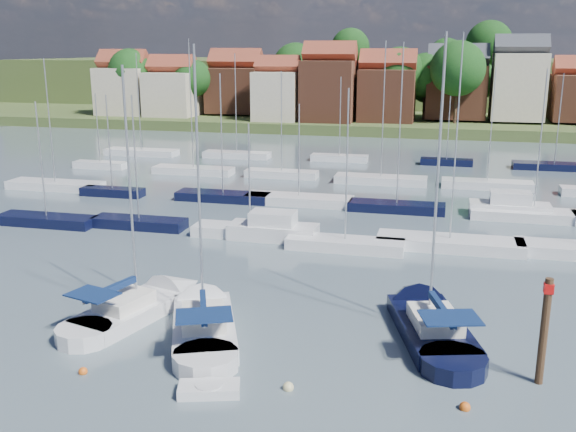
# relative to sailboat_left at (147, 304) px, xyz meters

# --- Properties ---
(ground) EXTENTS (260.00, 260.00, 0.00)m
(ground) POSITION_rel_sailboat_left_xyz_m (8.68, 35.50, -0.36)
(ground) COLOR #4B5C66
(ground) RESTS_ON ground
(sailboat_left) EXTENTS (5.79, 11.39, 14.99)m
(sailboat_left) POSITION_rel_sailboat_left_xyz_m (0.00, 0.00, 0.00)
(sailboat_left) COLOR silver
(sailboat_left) RESTS_ON ground
(sailboat_centre) EXTENTS (7.42, 12.19, 16.14)m
(sailboat_centre) POSITION_rel_sailboat_left_xyz_m (3.79, -0.92, -0.00)
(sailboat_centre) COLOR silver
(sailboat_centre) RESTS_ON ground
(sailboat_navy) EXTENTS (6.44, 12.51, 16.73)m
(sailboat_navy) POSITION_rel_sailboat_left_xyz_m (15.56, 1.79, -0.00)
(sailboat_navy) COLOR black
(sailboat_navy) RESTS_ON ground
(tender) EXTENTS (2.91, 1.95, 0.58)m
(tender) POSITION_rel_sailboat_left_xyz_m (6.73, -7.90, -0.13)
(tender) COLOR silver
(tender) RESTS_ON ground
(timber_piling) EXTENTS (0.40, 0.40, 7.24)m
(timber_piling) POSITION_rel_sailboat_left_xyz_m (20.81, -3.49, 1.24)
(timber_piling) COLOR #4C331E
(timber_piling) RESTS_ON ground
(buoy_b) EXTENTS (0.42, 0.42, 0.42)m
(buoy_b) POSITION_rel_sailboat_left_xyz_m (0.40, -7.56, -0.36)
(buoy_b) COLOR #D85914
(buoy_b) RESTS_ON ground
(buoy_c) EXTENTS (0.47, 0.47, 0.47)m
(buoy_c) POSITION_rel_sailboat_left_xyz_m (5.62, -6.15, -0.36)
(buoy_c) COLOR beige
(buoy_c) RESTS_ON ground
(buoy_d) EXTENTS (0.49, 0.49, 0.49)m
(buoy_d) POSITION_rel_sailboat_left_xyz_m (9.99, -6.71, -0.36)
(buoy_d) COLOR beige
(buoy_d) RESTS_ON ground
(buoy_e) EXTENTS (0.55, 0.55, 0.55)m
(buoy_e) POSITION_rel_sailboat_left_xyz_m (15.32, 1.42, -0.36)
(buoy_e) COLOR beige
(buoy_e) RESTS_ON ground
(buoy_f) EXTENTS (0.47, 0.47, 0.47)m
(buoy_f) POSITION_rel_sailboat_left_xyz_m (17.54, -6.54, -0.36)
(buoy_f) COLOR #D85914
(buoy_f) RESTS_ON ground
(marina_field) EXTENTS (79.62, 41.41, 15.93)m
(marina_field) POSITION_rel_sailboat_left_xyz_m (10.59, 30.65, 0.08)
(marina_field) COLOR silver
(marina_field) RESTS_ON ground
(far_shore_town) EXTENTS (212.46, 90.00, 22.27)m
(far_shore_town) POSITION_rel_sailboat_left_xyz_m (10.91, 128.16, 4.25)
(far_shore_town) COLOR #4A592C
(far_shore_town) RESTS_ON ground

